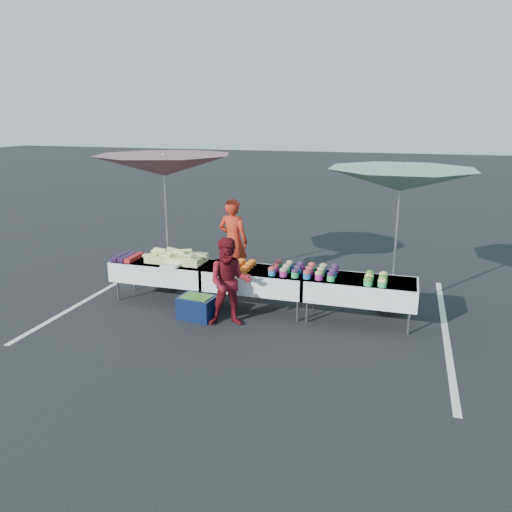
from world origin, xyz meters
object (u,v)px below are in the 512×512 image
(table_center, at_px, (256,279))
(umbrella_right, at_px, (401,181))
(customer, at_px, (230,282))
(storage_bin, at_px, (197,307))
(umbrella_left, at_px, (164,166))
(table_right, at_px, (359,289))
(table_left, at_px, (164,270))
(vendor, at_px, (233,241))

(table_center, xyz_separation_m, umbrella_right, (2.31, 0.64, 1.73))
(table_center, distance_m, umbrella_right, 2.96)
(customer, relative_size, storage_bin, 2.30)
(umbrella_left, relative_size, umbrella_right, 0.87)
(customer, bearing_deg, table_right, 1.91)
(table_right, distance_m, umbrella_left, 4.28)
(table_left, bearing_deg, storage_bin, -34.50)
(table_center, xyz_separation_m, storage_bin, (-0.85, -0.65, -0.38))
(umbrella_right, bearing_deg, customer, -151.01)
(table_center, distance_m, vendor, 1.66)
(customer, height_order, umbrella_left, umbrella_left)
(vendor, relative_size, customer, 1.18)
(table_left, distance_m, table_right, 3.60)
(vendor, bearing_deg, umbrella_left, 42.52)
(umbrella_left, bearing_deg, table_right, -9.33)
(storage_bin, bearing_deg, customer, -3.29)
(table_center, height_order, table_right, same)
(storage_bin, bearing_deg, umbrella_left, 138.72)
(table_right, xyz_separation_m, umbrella_right, (0.51, 0.64, 1.73))
(table_center, height_order, storage_bin, table_center)
(table_left, relative_size, vendor, 1.06)
(table_left, height_order, storage_bin, table_left)
(customer, height_order, storage_bin, customer)
(customer, xyz_separation_m, umbrella_right, (2.53, 1.40, 1.57))
(table_left, xyz_separation_m, table_center, (1.80, 0.00, 0.00))
(vendor, distance_m, umbrella_left, 2.04)
(table_left, relative_size, customer, 1.25)
(table_left, xyz_separation_m, umbrella_left, (-0.21, 0.63, 1.84))
(vendor, height_order, storage_bin, vendor)
(table_left, xyz_separation_m, umbrella_right, (4.11, 0.64, 1.73))
(customer, bearing_deg, umbrella_left, 123.59)
(vendor, distance_m, umbrella_right, 3.59)
(umbrella_left, bearing_deg, storage_bin, -47.78)
(vendor, relative_size, umbrella_right, 0.54)
(table_right, xyz_separation_m, umbrella_left, (-3.81, 0.63, 1.84))
(table_right, bearing_deg, vendor, 153.35)
(umbrella_right, bearing_deg, vendor, 167.49)
(table_center, bearing_deg, table_left, 180.00)
(table_right, bearing_deg, umbrella_left, 170.67)
(umbrella_right, height_order, storage_bin, umbrella_right)
(umbrella_left, bearing_deg, table_center, -17.29)
(table_right, bearing_deg, table_left, 180.00)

